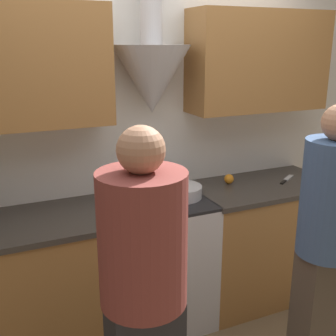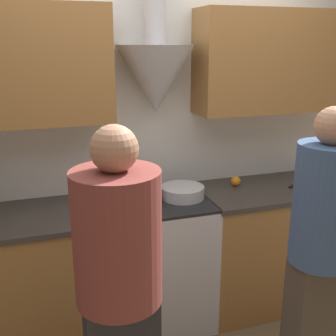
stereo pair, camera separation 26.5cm
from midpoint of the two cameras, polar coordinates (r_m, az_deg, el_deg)
wall_back at (r=2.91m, az=-6.52°, el=7.34°), size 8.40×0.51×2.60m
counter_left at (r=2.87m, az=-22.39°, el=-15.49°), size 1.36×0.62×0.92m
counter_right at (r=3.36m, az=10.06°, el=-9.56°), size 1.07×0.62×0.92m
stove_range at (r=3.02m, az=-3.39°, el=-12.47°), size 0.60×0.60×0.92m
stock_pot at (r=2.73m, az=-5.99°, el=-3.39°), size 0.21×0.21×0.16m
mixing_bowl at (r=2.85m, az=-0.98°, el=-3.25°), size 0.29×0.29×0.08m
orange_fruit at (r=3.14m, az=5.89°, el=-1.52°), size 0.07×0.07×0.07m
chefs_knife at (r=3.31m, az=13.60°, el=-1.54°), size 0.23×0.16×0.01m
person_foreground_left at (r=1.87m, az=-7.57°, el=-17.14°), size 0.36×0.36×1.63m
person_foreground_right at (r=2.32m, az=17.59°, el=-10.00°), size 0.31×0.31×1.65m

